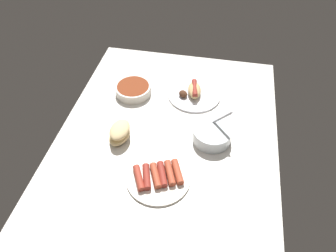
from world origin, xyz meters
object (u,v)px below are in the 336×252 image
Objects in this scene: bowl_coleslaw at (212,134)px; bowl_chili at (133,89)px; plate_sausages at (158,176)px; plate_hotdog_assembled at (194,93)px; bread_stack at (120,133)px.

bowl_coleslaw is 45.04cm from bowl_chili.
plate_sausages is 1.53× the size of bowl_coleslaw.
plate_hotdog_assembled reaches higher than bowl_chili.
plate_hotdog_assembled is at bearing -82.60° from bowl_chili.
plate_sausages is 0.97× the size of plate_hotdog_assembled.
plate_sausages is 50.06cm from bowl_chili.
plate_hotdog_assembled is 28.48cm from bowl_chili.
plate_hotdog_assembled is at bearing 22.68° from bowl_coleslaw.
bowl_coleslaw is (-26.01, -10.87, 1.60)cm from plate_hotdog_assembled.
bowl_coleslaw reaches higher than bowl_chili.
bread_stack is (16.25, 19.43, 2.34)cm from plate_sausages.
bowl_chili is (45.06, 21.77, 1.12)cm from plate_sausages.
bowl_coleslaw is 1.23× the size of bread_stack.
bread_stack is 28.93cm from bowl_chili.
plate_sausages is at bearing -154.21° from bowl_chili.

